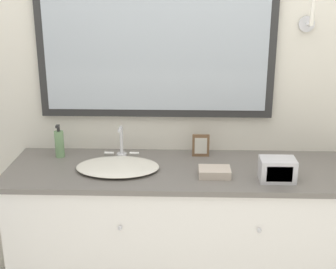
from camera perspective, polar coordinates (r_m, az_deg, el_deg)
The scene contains 7 objects.
wall_back at distance 2.84m, azimuth 2.49°, elevation 6.01°, with size 8.00×0.18×2.55m.
vanity_counter at distance 2.84m, azimuth 2.48°, elevation -12.38°, with size 2.06×0.61×0.88m.
sink_basin at distance 2.64m, azimuth -6.13°, elevation -3.82°, with size 0.46×0.37×0.20m.
soap_bottle at distance 2.85m, azimuth -13.10°, elevation -1.07°, with size 0.05×0.06×0.20m.
appliance_box at distance 2.53m, azimuth 13.19°, elevation -4.20°, with size 0.19×0.13×0.12m.
picture_frame at distance 2.80m, azimuth 4.02°, elevation -1.35°, with size 0.10×0.01×0.14m.
hand_towel_near_sink at distance 2.54m, azimuth 5.69°, elevation -4.59°, with size 0.17×0.12×0.05m.
Camera 1 is at (-0.04, -2.12, 1.89)m, focal length 50.00 mm.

